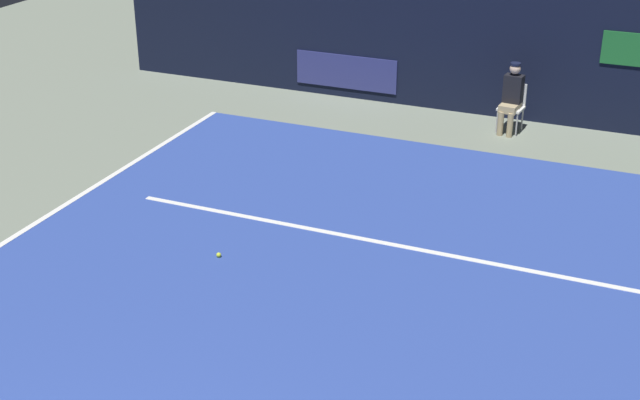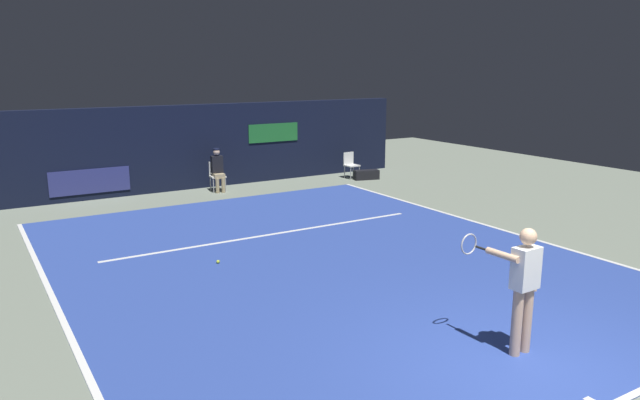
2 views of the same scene
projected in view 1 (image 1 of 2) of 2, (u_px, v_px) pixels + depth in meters
The scene contains 7 objects.
ground_plane at pixel (313, 317), 10.72m from camera, with size 30.37×30.37×0.00m, color gray.
court_surface at pixel (313, 317), 10.72m from camera, with size 9.67×12.26×0.01m, color #2D479E.
line_sideline_right at pixel (1, 245), 12.41m from camera, with size 0.10×12.26×0.01m, color white.
line_service at pixel (373, 241), 12.51m from camera, with size 7.54×0.10×0.01m, color white.
back_wall at pixel (481, 48), 17.05m from camera, with size 15.64×0.33×2.60m.
line_judge_on_chair at pixel (512, 97), 16.26m from camera, with size 0.48×0.56×1.32m.
tennis_ball at pixel (219, 255), 12.07m from camera, with size 0.07×0.07×0.07m, color #CCE033.
Camera 1 is at (3.63, -3.25, 5.80)m, focal length 49.60 mm.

